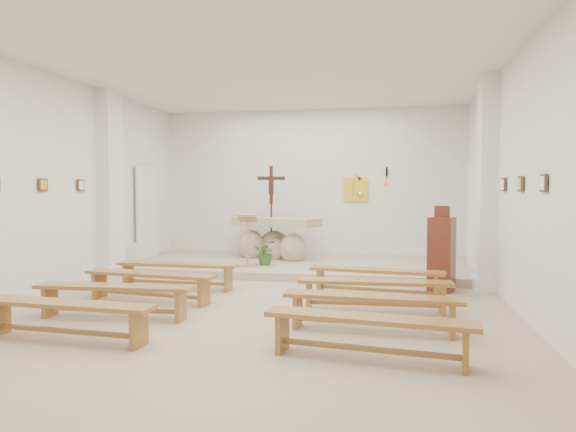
% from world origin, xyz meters
% --- Properties ---
extents(ground, '(7.00, 10.00, 0.00)m').
position_xyz_m(ground, '(0.00, 0.00, 0.00)').
color(ground, tan).
rests_on(ground, ground).
extents(wall_left, '(0.02, 10.00, 3.50)m').
position_xyz_m(wall_left, '(-3.49, 0.00, 1.75)').
color(wall_left, white).
rests_on(wall_left, ground).
extents(wall_right, '(0.02, 10.00, 3.50)m').
position_xyz_m(wall_right, '(3.49, 0.00, 1.75)').
color(wall_right, white).
rests_on(wall_right, ground).
extents(wall_back, '(7.00, 0.02, 3.50)m').
position_xyz_m(wall_back, '(0.00, 4.99, 1.75)').
color(wall_back, white).
rests_on(wall_back, ground).
extents(ceiling, '(7.00, 10.00, 0.02)m').
position_xyz_m(ceiling, '(0.00, 0.00, 3.49)').
color(ceiling, silver).
rests_on(ceiling, wall_back).
extents(sanctuary_platform, '(6.98, 3.00, 0.15)m').
position_xyz_m(sanctuary_platform, '(0.00, 3.50, 0.07)').
color(sanctuary_platform, tan).
rests_on(sanctuary_platform, ground).
extents(pilaster_left, '(0.26, 0.55, 3.50)m').
position_xyz_m(pilaster_left, '(-3.37, 2.00, 1.75)').
color(pilaster_left, white).
rests_on(pilaster_left, ground).
extents(pilaster_right, '(0.26, 0.55, 3.50)m').
position_xyz_m(pilaster_right, '(3.37, 2.00, 1.75)').
color(pilaster_right, white).
rests_on(pilaster_right, ground).
extents(gold_wall_relief, '(0.55, 0.04, 0.55)m').
position_xyz_m(gold_wall_relief, '(1.05, 4.96, 1.65)').
color(gold_wall_relief, yellow).
rests_on(gold_wall_relief, wall_back).
extents(sanctuary_lamp, '(0.11, 0.36, 0.44)m').
position_xyz_m(sanctuary_lamp, '(1.75, 4.71, 1.81)').
color(sanctuary_lamp, black).
rests_on(sanctuary_lamp, wall_back).
extents(station_frame_left_mid, '(0.03, 0.20, 0.20)m').
position_xyz_m(station_frame_left_mid, '(-3.47, 0.20, 1.72)').
color(station_frame_left_mid, '#46301F').
rests_on(station_frame_left_mid, wall_left).
extents(station_frame_left_rear, '(0.03, 0.20, 0.20)m').
position_xyz_m(station_frame_left_rear, '(-3.47, 1.20, 1.72)').
color(station_frame_left_rear, '#46301F').
rests_on(station_frame_left_rear, wall_left).
extents(station_frame_right_front, '(0.03, 0.20, 0.20)m').
position_xyz_m(station_frame_right_front, '(3.47, -0.80, 1.72)').
color(station_frame_right_front, '#46301F').
rests_on(station_frame_right_front, wall_right).
extents(station_frame_right_mid, '(0.03, 0.20, 0.20)m').
position_xyz_m(station_frame_right_mid, '(3.47, 0.20, 1.72)').
color(station_frame_right_mid, '#46301F').
rests_on(station_frame_right_mid, wall_right).
extents(station_frame_right_rear, '(0.03, 0.20, 0.20)m').
position_xyz_m(station_frame_right_rear, '(3.47, 1.20, 1.72)').
color(station_frame_right_rear, '#46301F').
rests_on(station_frame_right_rear, wall_right).
extents(radiator_left, '(0.10, 0.85, 0.52)m').
position_xyz_m(radiator_left, '(-3.43, 2.70, 0.27)').
color(radiator_left, silver).
rests_on(radiator_left, ground).
extents(radiator_right, '(0.10, 0.85, 0.52)m').
position_xyz_m(radiator_right, '(3.43, 2.70, 0.27)').
color(radiator_right, silver).
rests_on(radiator_right, ground).
extents(altar, '(2.02, 1.32, 0.97)m').
position_xyz_m(altar, '(-0.62, 3.97, 0.52)').
color(altar, beige).
rests_on(altar, sanctuary_platform).
extents(lectern, '(0.40, 0.35, 1.03)m').
position_xyz_m(lectern, '(-0.88, 2.70, 0.66)').
color(lectern, tan).
rests_on(lectern, sanctuary_platform).
extents(crucifix_stand, '(0.61, 0.26, 2.01)m').
position_xyz_m(crucifix_stand, '(-0.74, 4.13, 1.31)').
color(crucifix_stand, '#311B0F').
rests_on(crucifix_stand, sanctuary_platform).
extents(potted_plant, '(0.50, 0.45, 0.50)m').
position_xyz_m(potted_plant, '(-0.57, 2.95, 0.40)').
color(potted_plant, '#2E6026').
rests_on(potted_plant, sanctuary_platform).
extents(donation_pedestal, '(0.48, 0.48, 1.39)m').
position_xyz_m(donation_pedestal, '(2.65, 1.67, 0.61)').
color(donation_pedestal, '#502317').
rests_on(donation_pedestal, ground).
extents(bench_left_front, '(2.05, 0.34, 0.43)m').
position_xyz_m(bench_left_front, '(-1.62, 1.03, 0.32)').
color(bench_left_front, olive).
rests_on(bench_left_front, ground).
extents(bench_right_front, '(2.07, 0.57, 0.43)m').
position_xyz_m(bench_right_front, '(1.62, 1.03, 0.32)').
color(bench_right_front, olive).
rests_on(bench_right_front, ground).
extents(bench_left_second, '(2.07, 0.57, 0.43)m').
position_xyz_m(bench_left_second, '(-1.62, 0.03, 0.32)').
color(bench_left_second, olive).
rests_on(bench_left_second, ground).
extents(bench_right_second, '(2.06, 0.43, 0.43)m').
position_xyz_m(bench_right_second, '(1.62, 0.03, 0.32)').
color(bench_right_second, olive).
rests_on(bench_right_second, ground).
extents(bench_left_third, '(2.06, 0.46, 0.43)m').
position_xyz_m(bench_left_third, '(-1.62, -0.96, 0.32)').
color(bench_left_third, olive).
rests_on(bench_left_third, ground).
extents(bench_right_third, '(2.06, 0.42, 0.43)m').
position_xyz_m(bench_right_third, '(1.62, -0.96, 0.32)').
color(bench_right_third, olive).
rests_on(bench_right_third, ground).
extents(bench_left_fourth, '(2.06, 0.45, 0.43)m').
position_xyz_m(bench_left_fourth, '(-1.62, -1.95, 0.32)').
color(bench_left_fourth, olive).
rests_on(bench_left_fourth, ground).
extents(bench_right_fourth, '(2.07, 0.58, 0.43)m').
position_xyz_m(bench_right_fourth, '(1.62, -1.95, 0.32)').
color(bench_right_fourth, olive).
rests_on(bench_right_fourth, ground).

